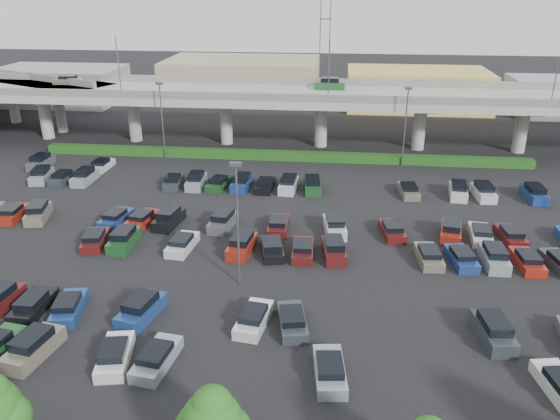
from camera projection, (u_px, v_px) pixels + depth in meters
The scene contains 7 objects.
ground at pixel (254, 240), 51.53m from camera, with size 280.00×280.00×0.00m, color black.
overpass at pixel (286, 98), 78.08m from camera, with size 150.00×13.00×15.80m.
hedge at pixel (282, 156), 74.17m from camera, with size 66.00×1.60×1.10m, color #154113.
parked_cars at pixel (237, 245), 49.21m from camera, with size 63.02×41.56×1.67m.
light_poles at pixel (213, 169), 51.31m from camera, with size 66.90×48.38×10.30m.
distant_buildings at pixel (365, 85), 105.38m from camera, with size 138.00×24.00×9.00m.
comm_tower at pixel (326, 16), 112.69m from camera, with size 2.40×2.40×30.00m.
Camera 1 is at (7.33, -45.76, 22.83)m, focal length 35.00 mm.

